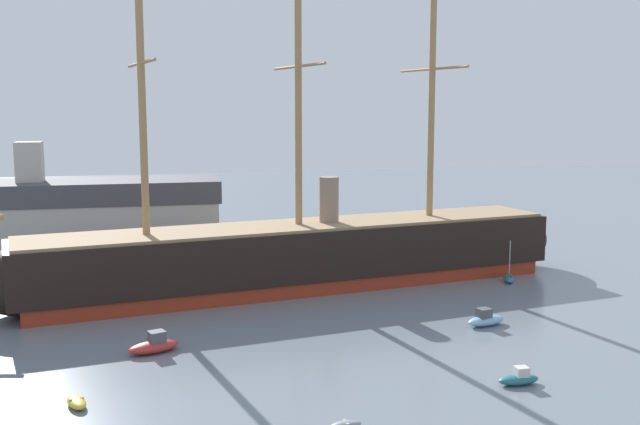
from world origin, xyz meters
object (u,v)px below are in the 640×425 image
object	(u,v)px
motorboat_alongside_bow	(154,345)
dockside_warehouse_left	(62,222)
tall_ship	(299,254)
dinghy_near_centre	(346,425)
motorboat_distant_centre	(262,269)
motorboat_alongside_stern	(486,319)
dinghy_far_left	(9,303)
sailboat_far_right	(509,278)
dinghy_mid_left	(77,402)
motorboat_mid_right	(519,378)

from	to	relation	value
motorboat_alongside_bow	dockside_warehouse_left	world-z (taller)	dockside_warehouse_left
tall_ship	dinghy_near_centre	xyz separation A→B (m)	(-4.27, -37.10, -3.61)
dockside_warehouse_left	motorboat_distant_centre	bearing A→B (deg)	-25.55
motorboat_alongside_bow	dockside_warehouse_left	size ratio (longest dim) A/B	0.11
motorboat_alongside_stern	dinghy_far_left	world-z (taller)	motorboat_alongside_stern
motorboat_alongside_stern	motorboat_distant_centre	bearing A→B (deg)	122.72
motorboat_alongside_bow	dockside_warehouse_left	xyz separation A→B (m)	(-11.27, 39.53, 4.74)
sailboat_far_right	tall_ship	bearing A→B (deg)	174.58
motorboat_distant_centre	dockside_warehouse_left	bearing A→B (deg)	154.45
tall_ship	dinghy_far_left	distance (m)	30.83
motorboat_distant_centre	motorboat_alongside_stern	bearing A→B (deg)	-57.28
motorboat_alongside_bow	dinghy_mid_left	bearing A→B (deg)	-117.10
motorboat_alongside_stern	tall_ship	bearing A→B (deg)	128.27
dinghy_mid_left	motorboat_mid_right	world-z (taller)	motorboat_mid_right
sailboat_far_right	motorboat_distant_centre	bearing A→B (deg)	158.25
dinghy_far_left	dockside_warehouse_left	size ratio (longest dim) A/B	0.05
tall_ship	motorboat_alongside_bow	world-z (taller)	tall_ship
dinghy_far_left	motorboat_distant_centre	size ratio (longest dim) A/B	0.70
dockside_warehouse_left	tall_ship	bearing A→B (deg)	-36.60
tall_ship	sailboat_far_right	xyz separation A→B (m)	(24.61, -2.33, -3.46)
motorboat_mid_right	sailboat_far_right	distance (m)	33.43
motorboat_alongside_stern	dinghy_far_left	size ratio (longest dim) A/B	1.79
sailboat_far_right	dockside_warehouse_left	distance (m)	56.97
motorboat_mid_right	tall_ship	bearing A→B (deg)	107.45
motorboat_alongside_bow	motorboat_alongside_stern	xyz separation A→B (m)	(30.42, 1.07, -0.05)
sailboat_far_right	motorboat_distant_centre	distance (m)	29.62
motorboat_alongside_stern	motorboat_distant_centre	distance (m)	31.78
dinghy_mid_left	dinghy_far_left	bearing A→B (deg)	107.68
dinghy_far_left	motorboat_distant_centre	world-z (taller)	motorboat_distant_centre
dinghy_near_centre	dinghy_far_left	world-z (taller)	dinghy_far_left
dinghy_near_centre	sailboat_far_right	world-z (taller)	sailboat_far_right
motorboat_alongside_bow	sailboat_far_right	distance (m)	44.09
dinghy_near_centre	motorboat_alongside_stern	distance (m)	26.56
motorboat_mid_right	motorboat_distant_centre	world-z (taller)	motorboat_distant_centre
motorboat_alongside_bow	motorboat_distant_centre	xyz separation A→B (m)	(13.24, 27.81, -0.14)
tall_ship	motorboat_distant_centre	size ratio (longest dim) A/B	21.55
sailboat_far_right	motorboat_distant_centre	xyz separation A→B (m)	(-27.51, 10.98, 0.09)
dinghy_mid_left	motorboat_alongside_bow	distance (m)	11.67
tall_ship	motorboat_mid_right	size ratio (longest dim) A/B	22.77
sailboat_far_right	motorboat_distant_centre	world-z (taller)	sailboat_far_right
tall_ship	sailboat_far_right	distance (m)	24.96
tall_ship	dinghy_near_centre	world-z (taller)	tall_ship
motorboat_alongside_bow	sailboat_far_right	world-z (taller)	sailboat_far_right
dinghy_far_left	sailboat_far_right	bearing A→B (deg)	-1.55
tall_ship	dinghy_mid_left	size ratio (longest dim) A/B	25.64
motorboat_alongside_stern	dockside_warehouse_left	xyz separation A→B (m)	(-41.69, 38.46, 4.79)
dinghy_mid_left	sailboat_far_right	size ratio (longest dim) A/B	0.59
motorboat_mid_right	sailboat_far_right	xyz separation A→B (m)	(14.39, 30.17, -0.06)
motorboat_alongside_stern	dockside_warehouse_left	distance (m)	56.92
motorboat_alongside_stern	motorboat_distant_centre	xyz separation A→B (m)	(-17.18, 26.74, -0.10)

